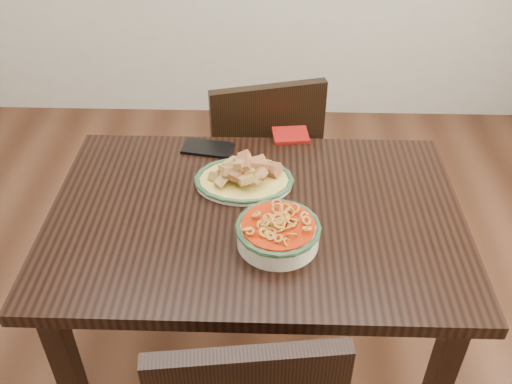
{
  "coord_description": "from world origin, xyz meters",
  "views": [
    {
      "loc": [
        0.11,
        -1.4,
        1.82
      ],
      "look_at": [
        0.07,
        -0.11,
        0.81
      ],
      "focal_mm": 40.0,
      "sensor_mm": 36.0,
      "label": 1
    }
  ],
  "objects_px": {
    "noodle_bowl": "(278,231)",
    "smartphone": "(208,148)",
    "dining_table": "(256,237)",
    "fish_plate": "(244,172)",
    "chair_far": "(261,161)"
  },
  "relations": [
    {
      "from": "noodle_bowl",
      "to": "smartphone",
      "type": "distance_m",
      "value": 0.51
    },
    {
      "from": "dining_table",
      "to": "fish_plate",
      "type": "height_order",
      "value": "fish_plate"
    },
    {
      "from": "fish_plate",
      "to": "smartphone",
      "type": "relative_size",
      "value": 1.79
    },
    {
      "from": "dining_table",
      "to": "noodle_bowl",
      "type": "distance_m",
      "value": 0.2
    },
    {
      "from": "noodle_bowl",
      "to": "smartphone",
      "type": "height_order",
      "value": "noodle_bowl"
    },
    {
      "from": "chair_far",
      "to": "smartphone",
      "type": "bearing_deg",
      "value": 44.71
    },
    {
      "from": "dining_table",
      "to": "smartphone",
      "type": "distance_m",
      "value": 0.38
    },
    {
      "from": "dining_table",
      "to": "chair_far",
      "type": "bearing_deg",
      "value": 89.91
    },
    {
      "from": "dining_table",
      "to": "fish_plate",
      "type": "xyz_separation_m",
      "value": [
        -0.04,
        0.14,
        0.14
      ]
    },
    {
      "from": "fish_plate",
      "to": "noodle_bowl",
      "type": "bearing_deg",
      "value": -68.33
    },
    {
      "from": "dining_table",
      "to": "noodle_bowl",
      "type": "bearing_deg",
      "value": -63.06
    },
    {
      "from": "noodle_bowl",
      "to": "fish_plate",
      "type": "bearing_deg",
      "value": 111.67
    },
    {
      "from": "noodle_bowl",
      "to": "chair_far",
      "type": "bearing_deg",
      "value": 94.83
    },
    {
      "from": "dining_table",
      "to": "smartphone",
      "type": "bearing_deg",
      "value": 117.81
    },
    {
      "from": "fish_plate",
      "to": "noodle_bowl",
      "type": "height_order",
      "value": "fish_plate"
    }
  ]
}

